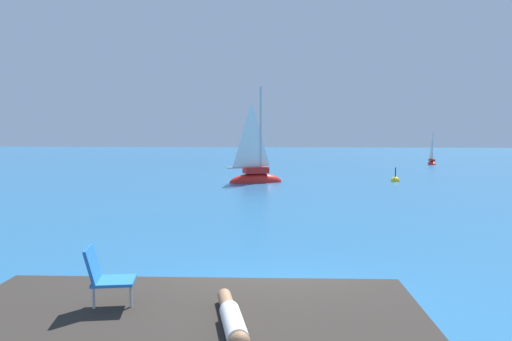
{
  "coord_description": "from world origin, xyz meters",
  "views": [
    {
      "loc": [
        0.44,
        -9.11,
        3.17
      ],
      "look_at": [
        -1.32,
        16.46,
        1.09
      ],
      "focal_mm": 35.82,
      "sensor_mm": 36.0,
      "label": 1
    }
  ],
  "objects": [
    {
      "name": "sailboat_far",
      "position": [
        13.14,
        37.86,
        0.17
      ],
      "size": [
        0.61,
        1.71,
        3.15
      ],
      "rotation": [
        0.0,
        0.0,
        4.74
      ],
      "color": "red",
      "rests_on": "ground"
    },
    {
      "name": "marker_buoy",
      "position": [
        6.79,
        22.29,
        0.01
      ],
      "size": [
        0.56,
        0.56,
        1.13
      ],
      "color": "yellow",
      "rests_on": "ground"
    },
    {
      "name": "sailboat_near",
      "position": [
        -1.66,
        20.92,
        0.34
      ],
      "size": [
        3.45,
        2.28,
        6.22
      ],
      "rotation": [
        0.0,
        0.0,
        0.39
      ],
      "color": "red",
      "rests_on": "ground"
    },
    {
      "name": "boulder_seaward",
      "position": [
        -0.64,
        -1.61,
        0.0
      ],
      "size": [
        1.75,
        1.77,
        1.07
      ],
      "primitive_type": "cube",
      "rotation": [
        -0.1,
        -0.19,
        0.96
      ],
      "color": "#312B21",
      "rests_on": "ground"
    },
    {
      "name": "person_sunbather",
      "position": [
        -0.22,
        -3.46,
        0.99
      ],
      "size": [
        0.57,
        1.74,
        0.25
      ],
      "rotation": [
        0.0,
        0.0,
        1.8
      ],
      "color": "white",
      "rests_on": "shore_ledge"
    },
    {
      "name": "boulder_inland",
      "position": [
        0.59,
        -0.93,
        0.0
      ],
      "size": [
        0.99,
        0.89,
        0.55
      ],
      "primitive_type": "cube",
      "rotation": [
        0.08,
        0.14,
        0.59
      ],
      "color": "#27261F",
      "rests_on": "ground"
    },
    {
      "name": "ground_plane",
      "position": [
        0.0,
        0.0,
        0.0
      ],
      "size": [
        160.0,
        160.0,
        0.0
      ],
      "primitive_type": "plane",
      "color": "#236093"
    },
    {
      "name": "beach_chair",
      "position": [
        -1.94,
        -2.86,
        1.32
      ],
      "size": [
        0.67,
        0.58,
        0.8
      ],
      "rotation": [
        0.0,
        0.0,
        0.18
      ],
      "color": "blue",
      "rests_on": "shore_ledge"
    }
  ]
}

